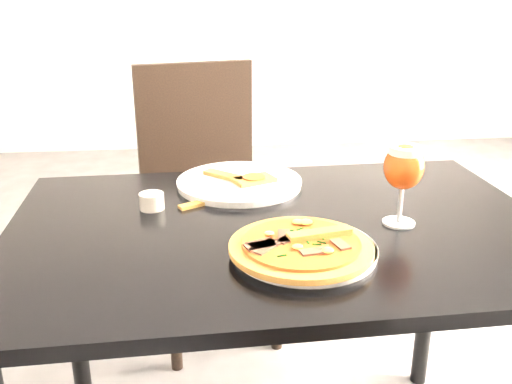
{
  "coord_description": "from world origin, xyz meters",
  "views": [
    {
      "loc": [
        -0.52,
        -1.46,
        1.26
      ],
      "look_at": [
        -0.4,
        -0.32,
        0.83
      ],
      "focal_mm": 40.0,
      "sensor_mm": 36.0,
      "label": 1
    }
  ],
  "objects": [
    {
      "name": "sauce_cup",
      "position": [
        -0.63,
        -0.19,
        0.77
      ],
      "size": [
        0.06,
        0.06,
        0.04
      ],
      "color": "beige",
      "rests_on": "dining_table"
    },
    {
      "name": "crust_scraps",
      "position": [
        -0.4,
        -0.06,
        0.77
      ],
      "size": [
        0.19,
        0.14,
        0.01
      ],
      "rotation": [
        0.0,
        0.0,
        -0.3
      ],
      "color": "brown",
      "rests_on": "plate_second"
    },
    {
      "name": "plate_main",
      "position": [
        -0.32,
        -0.46,
        0.76
      ],
      "size": [
        0.3,
        0.3,
        0.02
      ],
      "primitive_type": "cylinder",
      "rotation": [
        0.0,
        0.0,
        -0.07
      ],
      "color": "white",
      "rests_on": "dining_table"
    },
    {
      "name": "beer_glass",
      "position": [
        -0.08,
        -0.34,
        0.88
      ],
      "size": [
        0.09,
        0.09,
        0.18
      ],
      "color": "silver",
      "rests_on": "dining_table"
    },
    {
      "name": "chair_far",
      "position": [
        -0.49,
        0.49,
        0.54
      ],
      "size": [
        0.54,
        0.54,
        0.98
      ],
      "rotation": [
        0.0,
        0.0,
        0.22
      ],
      "color": "black",
      "rests_on": "ground"
    },
    {
      "name": "pizza",
      "position": [
        -0.33,
        -0.47,
        0.77
      ],
      "size": [
        0.28,
        0.28,
        0.03
      ],
      "rotation": [
        0.0,
        0.0,
        -0.1
      ],
      "color": "brown",
      "rests_on": "plate_main"
    },
    {
      "name": "plate_second",
      "position": [
        -0.41,
        -0.05,
        0.76
      ],
      "size": [
        0.37,
        0.37,
        0.02
      ],
      "primitive_type": "cylinder",
      "rotation": [
        0.0,
        0.0,
        -0.15
      ],
      "color": "white",
      "rests_on": "dining_table"
    },
    {
      "name": "loose_crust",
      "position": [
        -0.52,
        -0.18,
        0.75
      ],
      "size": [
        0.1,
        0.07,
        0.01
      ],
      "primitive_type": "cube",
      "rotation": [
        0.0,
        0.0,
        0.49
      ],
      "color": "brown",
      "rests_on": "dining_table"
    },
    {
      "name": "dining_table",
      "position": [
        -0.34,
        -0.31,
        0.66
      ],
      "size": [
        1.22,
        0.83,
        0.75
      ],
      "rotation": [
        0.0,
        0.0,
        0.03
      ],
      "color": "black",
      "rests_on": "ground"
    }
  ]
}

